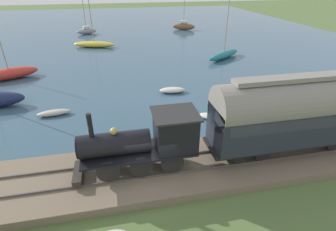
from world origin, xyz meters
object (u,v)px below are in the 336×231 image
sailboat_red (9,74)px  rowboat_near_shore (54,113)px  sailboat_brown (184,26)px  rowboat_far_out (212,117)px  rowboat_off_pier (172,90)px  steam_locomotive (148,139)px  sailboat_yellow (94,44)px  sailboat_gray (87,31)px  passenger_coach (299,111)px  sailboat_teal (224,55)px

sailboat_red → rowboat_near_shore: 11.15m
sailboat_red → sailboat_brown: (23.14, -24.92, 0.13)m
rowboat_far_out → sailboat_brown: bearing=24.5°
sailboat_red → rowboat_off_pier: size_ratio=2.37×
steam_locomotive → sailboat_yellow: size_ratio=0.94×
sailboat_red → sailboat_gray: sailboat_gray is taller
passenger_coach → sailboat_gray: bearing=19.2°
passenger_coach → rowboat_off_pier: size_ratio=4.17×
steam_locomotive → rowboat_far_out: 7.94m
sailboat_teal → sailboat_brown: 20.66m
passenger_coach → rowboat_near_shore: 17.15m
sailboat_teal → sailboat_red: size_ratio=1.26×
steam_locomotive → sailboat_teal: 24.08m
passenger_coach → sailboat_teal: size_ratio=1.40×
sailboat_yellow → sailboat_gray: 10.60m
rowboat_near_shore → rowboat_off_pier: rowboat_off_pier is taller
passenger_coach → rowboat_near_shore: bearing=60.2°
sailboat_brown → sailboat_yellow: bearing=149.1°
rowboat_off_pier → rowboat_near_shore: bearing=109.8°
sailboat_red → rowboat_far_out: 21.72m
steam_locomotive → rowboat_far_out: size_ratio=2.93×
sailboat_red → steam_locomotive: bearing=-168.3°
sailboat_teal → sailboat_gray: size_ratio=0.90×
sailboat_brown → rowboat_far_out: sailboat_brown is taller
sailboat_gray → rowboat_far_out: sailboat_gray is taller
passenger_coach → rowboat_near_shore: size_ratio=3.97×
sailboat_red → sailboat_brown: size_ratio=0.80×
steam_locomotive → sailboat_gray: sailboat_gray is taller
sailboat_teal → sailboat_yellow: 19.37m
steam_locomotive → sailboat_teal: bearing=-31.9°
sailboat_teal → rowboat_far_out: 16.73m
sailboat_teal → rowboat_off_pier: sailboat_teal is taller
steam_locomotive → sailboat_brown: 43.01m
sailboat_teal → passenger_coach: bearing=133.9°
sailboat_yellow → rowboat_far_out: sailboat_yellow is taller
sailboat_gray → sailboat_red: bearing=145.1°
steam_locomotive → rowboat_near_shore: size_ratio=2.49×
rowboat_off_pier → steam_locomotive: bearing=167.1°
sailboat_brown → rowboat_near_shore: size_ratio=2.80×
sailboat_red → sailboat_gray: 23.62m
steam_locomotive → sailboat_red: bearing=34.1°
rowboat_near_shore → sailboat_teal: bearing=-64.3°
sailboat_brown → rowboat_off_pier: size_ratio=2.94×
passenger_coach → sailboat_red: sailboat_red is taller
passenger_coach → rowboat_off_pier: (10.87, 4.68, -2.83)m
sailboat_red → rowboat_near_shore: size_ratio=2.25×
steam_locomotive → sailboat_brown: size_ratio=0.89×
steam_locomotive → sailboat_teal: sailboat_teal is taller
steam_locomotive → sailboat_red: size_ratio=1.11×
rowboat_off_pier → sailboat_yellow: bearing=27.7°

